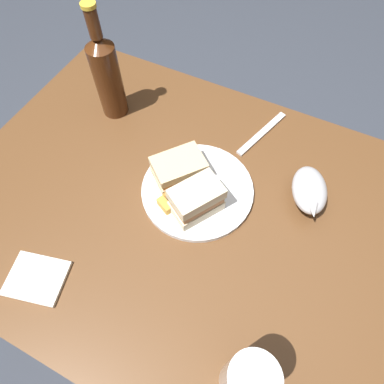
{
  "coord_description": "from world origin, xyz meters",
  "views": [
    {
      "loc": [
        0.16,
        -0.31,
        1.41
      ],
      "look_at": [
        -0.0,
        0.02,
        0.79
      ],
      "focal_mm": 31.43,
      "sensor_mm": 36.0,
      "label": 1
    }
  ],
  "objects_px": {
    "sandwich_half_right": "(197,199)",
    "pint_glass": "(246,380)",
    "plate": "(196,189)",
    "napkin": "(37,278)",
    "sandwich_half_left": "(179,168)",
    "gravy_boat": "(309,191)",
    "fork": "(262,133)",
    "cider_bottle": "(107,75)"
  },
  "relations": [
    {
      "from": "pint_glass",
      "to": "cider_bottle",
      "type": "height_order",
      "value": "cider_bottle"
    },
    {
      "from": "sandwich_half_right",
      "to": "pint_glass",
      "type": "height_order",
      "value": "pint_glass"
    },
    {
      "from": "sandwich_half_left",
      "to": "fork",
      "type": "height_order",
      "value": "sandwich_half_left"
    },
    {
      "from": "fork",
      "to": "napkin",
      "type": "bearing_deg",
      "value": 171.38
    },
    {
      "from": "plate",
      "to": "cider_bottle",
      "type": "height_order",
      "value": "cider_bottle"
    },
    {
      "from": "napkin",
      "to": "gravy_boat",
      "type": "bearing_deg",
      "value": 44.15
    },
    {
      "from": "gravy_boat",
      "to": "fork",
      "type": "bearing_deg",
      "value": 137.66
    },
    {
      "from": "sandwich_half_left",
      "to": "gravy_boat",
      "type": "xyz_separation_m",
      "value": [
        0.28,
        0.07,
        0.0
      ]
    },
    {
      "from": "cider_bottle",
      "to": "pint_glass",
      "type": "bearing_deg",
      "value": -39.45
    },
    {
      "from": "pint_glass",
      "to": "napkin",
      "type": "height_order",
      "value": "pint_glass"
    },
    {
      "from": "gravy_boat",
      "to": "napkin",
      "type": "height_order",
      "value": "gravy_boat"
    },
    {
      "from": "plate",
      "to": "sandwich_half_left",
      "type": "bearing_deg",
      "value": 164.29
    },
    {
      "from": "sandwich_half_right",
      "to": "napkin",
      "type": "relative_size",
      "value": 1.12
    },
    {
      "from": "pint_glass",
      "to": "gravy_boat",
      "type": "bearing_deg",
      "value": 90.85
    },
    {
      "from": "plate",
      "to": "sandwich_half_left",
      "type": "xyz_separation_m",
      "value": [
        -0.05,
        0.01,
        0.03
      ]
    },
    {
      "from": "sandwich_half_left",
      "to": "gravy_boat",
      "type": "bearing_deg",
      "value": 14.54
    },
    {
      "from": "pint_glass",
      "to": "fork",
      "type": "bearing_deg",
      "value": 106.5
    },
    {
      "from": "sandwich_half_left",
      "to": "cider_bottle",
      "type": "distance_m",
      "value": 0.29
    },
    {
      "from": "plate",
      "to": "napkin",
      "type": "height_order",
      "value": "plate"
    },
    {
      "from": "sandwich_half_right",
      "to": "cider_bottle",
      "type": "height_order",
      "value": "cider_bottle"
    },
    {
      "from": "plate",
      "to": "fork",
      "type": "relative_size",
      "value": 1.39
    },
    {
      "from": "cider_bottle",
      "to": "gravy_boat",
      "type": "bearing_deg",
      "value": -4.98
    },
    {
      "from": "napkin",
      "to": "sandwich_half_right",
      "type": "bearing_deg",
      "value": 52.16
    },
    {
      "from": "pint_glass",
      "to": "sandwich_half_left",
      "type": "bearing_deg",
      "value": 131.38
    },
    {
      "from": "plate",
      "to": "sandwich_half_right",
      "type": "distance_m",
      "value": 0.07
    },
    {
      "from": "sandwich_half_left",
      "to": "napkin",
      "type": "distance_m",
      "value": 0.36
    },
    {
      "from": "plate",
      "to": "cider_bottle",
      "type": "xyz_separation_m",
      "value": [
        -0.3,
        0.13,
        0.11
      ]
    },
    {
      "from": "plate",
      "to": "napkin",
      "type": "distance_m",
      "value": 0.37
    },
    {
      "from": "sandwich_half_left",
      "to": "gravy_boat",
      "type": "distance_m",
      "value": 0.29
    },
    {
      "from": "sandwich_half_right",
      "to": "cider_bottle",
      "type": "xyz_separation_m",
      "value": [
        -0.32,
        0.18,
        0.07
      ]
    },
    {
      "from": "cider_bottle",
      "to": "fork",
      "type": "distance_m",
      "value": 0.4
    },
    {
      "from": "plate",
      "to": "sandwich_half_right",
      "type": "xyz_separation_m",
      "value": [
        0.02,
        -0.04,
        0.04
      ]
    },
    {
      "from": "sandwich_half_right",
      "to": "fork",
      "type": "height_order",
      "value": "sandwich_half_right"
    },
    {
      "from": "sandwich_half_right",
      "to": "pint_glass",
      "type": "distance_m",
      "value": 0.34
    },
    {
      "from": "gravy_boat",
      "to": "fork",
      "type": "height_order",
      "value": "gravy_boat"
    },
    {
      "from": "sandwich_half_left",
      "to": "sandwich_half_right",
      "type": "relative_size",
      "value": 1.09
    },
    {
      "from": "sandwich_half_left",
      "to": "pint_glass",
      "type": "relative_size",
      "value": 0.85
    },
    {
      "from": "plate",
      "to": "pint_glass",
      "type": "relative_size",
      "value": 1.59
    },
    {
      "from": "sandwich_half_left",
      "to": "cider_bottle",
      "type": "relative_size",
      "value": 0.47
    },
    {
      "from": "sandwich_half_left",
      "to": "pint_glass",
      "type": "distance_m",
      "value": 0.43
    },
    {
      "from": "sandwich_half_right",
      "to": "pint_glass",
      "type": "relative_size",
      "value": 0.78
    },
    {
      "from": "plate",
      "to": "fork",
      "type": "bearing_deg",
      "value": 71.08
    }
  ]
}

